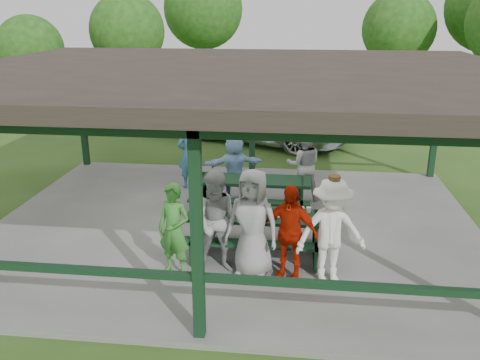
# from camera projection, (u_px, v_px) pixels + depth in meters

# --- Properties ---
(ground) EXTENTS (90.00, 90.00, 0.00)m
(ground) POSITION_uv_depth(u_px,v_px,m) (235.00, 229.00, 10.61)
(ground) COLOR #2C4B17
(ground) RESTS_ON ground
(concrete_slab) EXTENTS (10.00, 8.00, 0.10)m
(concrete_slab) POSITION_uv_depth(u_px,v_px,m) (235.00, 227.00, 10.60)
(concrete_slab) COLOR slate
(concrete_slab) RESTS_ON ground
(pavilion_structure) EXTENTS (10.60, 8.60, 3.24)m
(pavilion_structure) POSITION_uv_depth(u_px,v_px,m) (234.00, 76.00, 9.60)
(pavilion_structure) COLOR black
(pavilion_structure) RESTS_ON concrete_slab
(picnic_table_near) EXTENTS (2.51, 1.39, 0.75)m
(picnic_table_near) POSITION_uv_depth(u_px,v_px,m) (256.00, 228.00, 9.24)
(picnic_table_near) COLOR black
(picnic_table_near) RESTS_ON concrete_slab
(picnic_table_far) EXTENTS (2.57, 1.39, 0.75)m
(picnic_table_far) POSITION_uv_depth(u_px,v_px,m) (251.00, 191.00, 11.15)
(picnic_table_far) COLOR black
(picnic_table_far) RESTS_ON concrete_slab
(table_setting) EXTENTS (2.27, 0.45, 0.10)m
(table_setting) POSITION_uv_depth(u_px,v_px,m) (262.00, 212.00, 9.16)
(table_setting) COLOR white
(table_setting) RESTS_ON picnic_table_near
(contestant_green) EXTENTS (0.68, 0.55, 1.60)m
(contestant_green) POSITION_uv_depth(u_px,v_px,m) (174.00, 230.00, 8.38)
(contestant_green) COLOR #388830
(contestant_green) RESTS_ON concrete_slab
(contestant_grey_left) EXTENTS (0.90, 0.72, 1.78)m
(contestant_grey_left) POSITION_uv_depth(u_px,v_px,m) (218.00, 222.00, 8.46)
(contestant_grey_left) COLOR #959497
(contestant_grey_left) RESTS_ON concrete_slab
(contestant_grey_mid) EXTENTS (1.03, 0.81, 1.85)m
(contestant_grey_mid) POSITION_uv_depth(u_px,v_px,m) (252.00, 223.00, 8.34)
(contestant_grey_mid) COLOR gray
(contestant_grey_mid) RESTS_ON concrete_slab
(contestant_red) EXTENTS (1.03, 0.66, 1.64)m
(contestant_red) POSITION_uv_depth(u_px,v_px,m) (289.00, 233.00, 8.24)
(contestant_red) COLOR #B41A05
(contestant_red) RESTS_ON concrete_slab
(contestant_white_fedora) EXTENTS (1.28, 0.93, 1.84)m
(contestant_white_fedora) POSITION_uv_depth(u_px,v_px,m) (331.00, 232.00, 8.09)
(contestant_white_fedora) COLOR white
(contestant_white_fedora) RESTS_ON concrete_slab
(spectator_lblue) EXTENTS (1.50, 0.88, 1.54)m
(spectator_lblue) POSITION_uv_depth(u_px,v_px,m) (234.00, 166.00, 11.85)
(spectator_lblue) COLOR #95BCE7
(spectator_lblue) RESTS_ON concrete_slab
(spectator_blue) EXTENTS (0.73, 0.63, 1.70)m
(spectator_blue) POSITION_uv_depth(u_px,v_px,m) (190.00, 155.00, 12.53)
(spectator_blue) COLOR teal
(spectator_blue) RESTS_ON concrete_slab
(spectator_grey) EXTENTS (0.83, 0.66, 1.66)m
(spectator_grey) POSITION_uv_depth(u_px,v_px,m) (304.00, 165.00, 11.76)
(spectator_grey) COLOR #98989B
(spectator_grey) RESTS_ON concrete_slab
(pickup_truck) EXTENTS (6.50, 4.91, 1.64)m
(pickup_truck) POSITION_uv_depth(u_px,v_px,m) (267.00, 117.00, 17.46)
(pickup_truck) COLOR silver
(pickup_truck) RESTS_ON ground
(farm_trailer) EXTENTS (4.30, 2.57, 1.50)m
(farm_trailer) POSITION_uv_depth(u_px,v_px,m) (192.00, 113.00, 18.49)
(farm_trailer) COLOR navy
(farm_trailer) RESTS_ON ground
(tree_far_left) EXTENTS (3.25, 3.25, 5.08)m
(tree_far_left) POSITION_uv_depth(u_px,v_px,m) (127.00, 31.00, 22.10)
(tree_far_left) COLOR #362315
(tree_far_left) RESTS_ON ground
(tree_left) EXTENTS (4.08, 4.08, 6.38)m
(tree_left) POSITION_uv_depth(u_px,v_px,m) (203.00, 9.00, 26.30)
(tree_left) COLOR #362315
(tree_left) RESTS_ON ground
(tree_mid) EXTENTS (3.31, 3.31, 5.17)m
(tree_mid) POSITION_uv_depth(u_px,v_px,m) (399.00, 29.00, 23.05)
(tree_mid) COLOR #362315
(tree_mid) RESTS_ON ground
(tree_edge_left) EXTENTS (2.67, 2.67, 4.17)m
(tree_edge_left) POSITION_uv_depth(u_px,v_px,m) (30.00, 49.00, 20.45)
(tree_edge_left) COLOR #362315
(tree_edge_left) RESTS_ON ground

